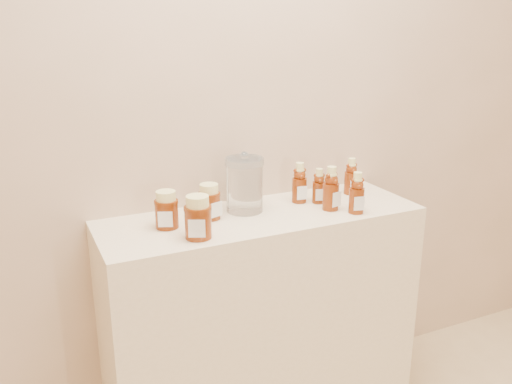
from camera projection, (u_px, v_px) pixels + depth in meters
name	position (u px, v px, depth m)	size (l,w,h in m)	color
wall_back	(239.00, 85.00, 2.03)	(3.50, 0.02, 2.70)	tan
display_table	(262.00, 322.00, 2.13)	(1.20, 0.40, 0.90)	beige
bear_bottle_back_left	(300.00, 180.00, 2.10)	(0.06, 0.06, 0.18)	#5F1F07
bear_bottle_back_mid	(319.00, 184.00, 2.10)	(0.05, 0.05, 0.15)	#5F1F07
bear_bottle_back_right	(351.00, 174.00, 2.20)	(0.06, 0.06, 0.17)	#5F1F07
bear_bottle_front_left	(331.00, 185.00, 2.01)	(0.06, 0.06, 0.19)	#5F1F07
bear_bottle_front_right	(357.00, 190.00, 1.98)	(0.06, 0.06, 0.18)	#5F1F07
honey_jar_left	(166.00, 209.00, 1.85)	(0.08, 0.08, 0.13)	#5F1F07
honey_jar_back	(209.00, 201.00, 1.93)	(0.08, 0.08, 0.13)	#5F1F07
honey_jar_front	(198.00, 217.00, 1.76)	(0.09, 0.09, 0.14)	#5F1F07
glass_canister	(245.00, 183.00, 2.00)	(0.14, 0.14, 0.22)	white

